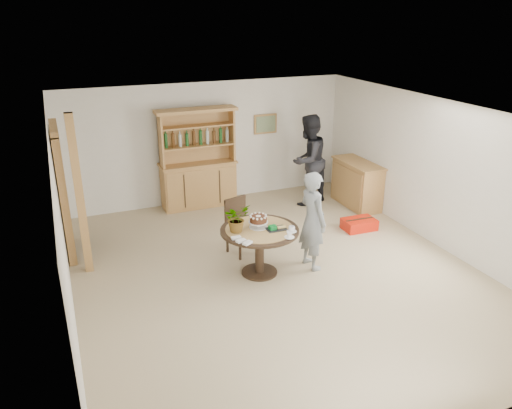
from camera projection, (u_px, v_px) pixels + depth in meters
The scene contains 17 objects.
ground at pixel (276, 273), 7.81m from camera, with size 7.00×7.00×0.00m, color #C6B288.
room_shell at pixel (278, 166), 7.18m from camera, with size 6.04×7.04×2.52m.
doorway at pixel (62, 190), 8.09m from camera, with size 0.13×1.10×2.18m.
pine_post at pixel (80, 196), 7.43m from camera, with size 0.12×0.12×2.50m, color #B2864A.
hutch at pixel (198, 174), 10.24m from camera, with size 1.62×0.54×2.04m.
sideboard at pixel (357, 184), 10.33m from camera, with size 0.54×1.26×0.94m.
dining_table at pixel (260, 238), 7.59m from camera, with size 1.20×1.20×0.76m.
dining_chair at pixel (239, 222), 8.31m from camera, with size 0.52×0.52×0.95m.
birthday_cake at pixel (258, 220), 7.53m from camera, with size 0.30×0.30×0.20m.
flower_vase at pixel (237, 218), 7.37m from camera, with size 0.38×0.33×0.42m, color #3F7233.
gift_tray at pixel (276, 228), 7.49m from camera, with size 0.30×0.20×0.08m.
coffee_cup_a at pixel (292, 229), 7.41m from camera, with size 0.15×0.15×0.09m.
coffee_cup_b at pixel (289, 235), 7.23m from camera, with size 0.15×0.15×0.08m.
napkins at pixel (242, 240), 7.11m from camera, with size 0.24×0.33×0.03m.
teen_boy at pixel (313, 221), 7.73m from camera, with size 0.58×0.38×1.59m, color slate.
adult_person at pixel (308, 160), 10.27m from camera, with size 0.92×0.71×1.89m, color black.
red_suitcase at pixel (359, 224), 9.31m from camera, with size 0.61×0.42×0.21m.
Camera 1 is at (-2.91, -6.23, 3.86)m, focal length 35.00 mm.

